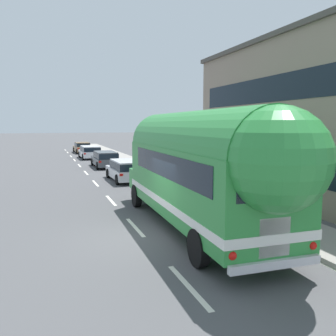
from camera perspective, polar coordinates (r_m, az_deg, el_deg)
name	(u,v)px	position (r m, az deg, el deg)	size (l,w,h in m)	color
ground_plane	(144,237)	(11.81, -3.83, -11.07)	(300.00, 300.00, 0.00)	#4C4C4F
lane_markings	(133,178)	(24.39, -5.64, -1.65)	(4.00, 80.00, 0.01)	silver
sidewalk_slab	(179,181)	(22.61, 1.72, -2.12)	(2.39, 90.00, 0.15)	gray
painted_bus	(201,166)	(11.77, 5.33, 0.35)	(2.79, 11.63, 4.12)	#2D8C3D
car_lead	(127,169)	(23.17, -6.63, -0.14)	(2.05, 4.43, 1.37)	silver
car_second	(105,158)	(30.86, -10.07, 1.56)	(1.92, 4.63, 1.37)	#474C51
car_third	(90,151)	(39.14, -12.45, 2.65)	(2.07, 4.69, 1.37)	white
car_fourth	(82,147)	(47.38, -13.62, 3.29)	(2.08, 4.85, 1.37)	olive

